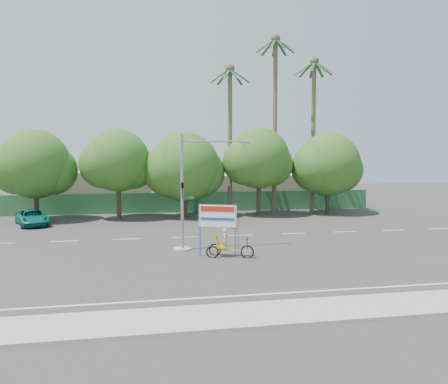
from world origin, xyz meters
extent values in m
plane|color=#33302D|center=(0.00, 0.00, 0.00)|extent=(120.00, 120.00, 0.00)
cube|color=gray|center=(0.00, -7.50, 0.06)|extent=(50.00, 2.40, 0.12)
cube|color=#336B3D|center=(0.00, 21.50, 1.00)|extent=(38.00, 0.08, 2.00)
cube|color=#B3A98E|center=(-10.00, 26.00, 2.00)|extent=(12.00, 8.00, 4.00)
cube|color=#B3A98E|center=(8.00, 26.00, 1.80)|extent=(14.00, 8.00, 3.60)
cylinder|color=#473828|center=(-14.00, 18.00, 1.76)|extent=(0.40, 0.40, 3.52)
sphere|color=#30611C|center=(-14.00, 18.00, 4.96)|extent=(6.00, 6.00, 6.00)
sphere|color=#30611C|center=(-12.65, 18.30, 4.40)|extent=(4.32, 4.32, 4.32)
sphere|color=#30611C|center=(-15.35, 17.75, 4.64)|extent=(4.56, 4.56, 4.56)
cylinder|color=#473828|center=(-7.00, 18.00, 1.87)|extent=(0.40, 0.40, 3.74)
sphere|color=#30611C|center=(-7.00, 18.00, 5.27)|extent=(5.60, 5.60, 5.60)
sphere|color=#30611C|center=(-5.74, 18.30, 4.68)|extent=(4.03, 4.03, 4.03)
sphere|color=#30611C|center=(-8.26, 17.75, 4.93)|extent=(4.26, 4.26, 4.26)
cylinder|color=#473828|center=(-1.00, 18.00, 1.65)|extent=(0.40, 0.40, 3.30)
sphere|color=#30611C|center=(-1.00, 18.00, 4.65)|extent=(6.40, 6.40, 6.40)
sphere|color=#30611C|center=(0.44, 18.30, 4.12)|extent=(4.61, 4.61, 4.61)
sphere|color=#30611C|center=(-2.44, 17.75, 4.35)|extent=(4.86, 4.86, 4.86)
cylinder|color=#473828|center=(6.00, 18.00, 1.94)|extent=(0.40, 0.40, 3.87)
sphere|color=#30611C|center=(6.00, 18.00, 5.46)|extent=(5.80, 5.80, 5.80)
sphere|color=#30611C|center=(7.30, 18.30, 4.84)|extent=(4.18, 4.18, 4.18)
sphere|color=#30611C|center=(4.70, 17.75, 5.10)|extent=(4.41, 4.41, 4.41)
cylinder|color=#473828|center=(13.00, 18.00, 1.72)|extent=(0.40, 0.40, 3.43)
sphere|color=#30611C|center=(13.00, 18.00, 4.84)|extent=(6.20, 6.20, 6.20)
sphere|color=#30611C|center=(14.39, 18.30, 4.29)|extent=(4.46, 4.46, 4.46)
sphere|color=#30611C|center=(11.61, 17.75, 4.52)|extent=(4.71, 4.71, 4.71)
cylinder|color=#70604C|center=(8.00, 19.50, 8.50)|extent=(0.44, 0.44, 17.00)
sphere|color=#70604C|center=(8.00, 19.50, 17.00)|extent=(0.90, 0.90, 0.90)
cube|color=#1C4C21|center=(8.94, 19.50, 16.34)|extent=(1.91, 0.28, 1.36)
cube|color=#1C4C21|center=(8.72, 20.11, 16.34)|extent=(1.65, 1.44, 1.36)
cube|color=#1C4C21|center=(8.16, 20.43, 16.34)|extent=(0.61, 1.93, 1.36)
cube|color=#1C4C21|center=(7.53, 20.32, 16.34)|extent=(1.20, 1.80, 1.36)
cube|color=#1C4C21|center=(7.11, 19.82, 16.34)|extent=(1.89, 0.92, 1.36)
cube|color=#1C4C21|center=(7.11, 19.18, 16.34)|extent=(1.89, 0.92, 1.36)
cube|color=#1C4C21|center=(7.53, 18.68, 16.34)|extent=(1.20, 1.80, 1.36)
cube|color=#1C4C21|center=(8.16, 18.57, 16.34)|extent=(0.61, 1.93, 1.36)
cube|color=#1C4C21|center=(8.72, 18.89, 16.34)|extent=(1.65, 1.44, 1.36)
cylinder|color=#70604C|center=(12.00, 19.50, 7.50)|extent=(0.44, 0.44, 15.00)
sphere|color=#70604C|center=(12.00, 19.50, 15.00)|extent=(0.90, 0.90, 0.90)
cube|color=#1C4C21|center=(12.94, 19.50, 14.34)|extent=(1.91, 0.28, 1.36)
cube|color=#1C4C21|center=(12.72, 20.11, 14.34)|extent=(1.65, 1.44, 1.36)
cube|color=#1C4C21|center=(12.16, 20.43, 14.34)|extent=(0.61, 1.93, 1.36)
cube|color=#1C4C21|center=(11.53, 20.32, 14.34)|extent=(1.20, 1.80, 1.36)
cube|color=#1C4C21|center=(11.11, 19.82, 14.34)|extent=(1.89, 0.92, 1.36)
cube|color=#1C4C21|center=(11.11, 19.18, 14.34)|extent=(1.89, 0.92, 1.36)
cube|color=#1C4C21|center=(11.53, 18.68, 14.34)|extent=(1.20, 1.80, 1.36)
cube|color=#1C4C21|center=(12.16, 18.57, 14.34)|extent=(0.61, 1.93, 1.36)
cube|color=#1C4C21|center=(12.72, 18.89, 14.34)|extent=(1.65, 1.44, 1.36)
cylinder|color=#70604C|center=(3.50, 19.50, 7.00)|extent=(0.44, 0.44, 14.00)
sphere|color=#70604C|center=(3.50, 19.50, 14.00)|extent=(0.90, 0.90, 0.90)
cube|color=#1C4C21|center=(4.44, 19.50, 13.34)|extent=(1.91, 0.28, 1.36)
cube|color=#1C4C21|center=(4.22, 20.11, 13.34)|extent=(1.65, 1.44, 1.36)
cube|color=#1C4C21|center=(3.66, 20.43, 13.34)|extent=(0.61, 1.93, 1.36)
cube|color=#1C4C21|center=(3.03, 20.32, 13.34)|extent=(1.20, 1.80, 1.36)
cube|color=#1C4C21|center=(2.61, 19.82, 13.34)|extent=(1.89, 0.92, 1.36)
cube|color=#1C4C21|center=(2.61, 19.18, 13.34)|extent=(1.89, 0.92, 1.36)
cube|color=#1C4C21|center=(3.03, 18.68, 13.34)|extent=(1.20, 1.80, 1.36)
cube|color=#1C4C21|center=(3.66, 18.57, 13.34)|extent=(0.61, 1.93, 1.36)
cube|color=#1C4C21|center=(4.22, 18.89, 13.34)|extent=(1.65, 1.44, 1.36)
cylinder|color=gray|center=(-2.50, 4.00, 0.05)|extent=(1.10, 1.10, 0.10)
cylinder|color=gray|center=(-2.50, 4.00, 3.50)|extent=(0.18, 0.18, 7.00)
cylinder|color=gray|center=(-0.50, 4.00, 6.55)|extent=(4.00, 0.10, 0.10)
cube|color=gray|center=(1.40, 4.00, 6.45)|extent=(0.55, 0.20, 0.12)
imported|color=black|center=(-2.50, 3.78, 3.60)|extent=(0.16, 0.20, 1.00)
cube|color=#14662D|center=(-2.15, 4.00, 3.15)|extent=(0.70, 0.04, 0.18)
torus|color=black|center=(0.86, 1.15, 0.34)|extent=(0.74, 0.37, 0.77)
torus|color=black|center=(-0.80, 2.17, 0.32)|extent=(0.69, 0.35, 0.72)
torus|color=black|center=(-1.04, 1.58, 0.32)|extent=(0.69, 0.35, 0.72)
cube|color=gold|center=(-0.03, 1.51, 0.41)|extent=(1.81, 0.79, 0.07)
cube|color=gold|center=(-0.92, 1.88, 0.34)|extent=(0.32, 0.65, 0.06)
cube|color=gold|center=(-0.45, 1.68, 0.57)|extent=(0.70, 0.65, 0.07)
cube|color=gold|center=(-0.74, 1.80, 0.88)|extent=(0.42, 0.54, 0.61)
cylinder|color=black|center=(0.86, 1.15, 0.79)|extent=(0.04, 0.04, 0.62)
cube|color=black|center=(0.86, 1.15, 1.10)|extent=(0.24, 0.49, 0.05)
imported|color=#CCB284|center=(-0.30, 1.62, 1.00)|extent=(0.44, 0.52, 1.22)
cylinder|color=blue|center=(-1.66, 2.18, 1.53)|extent=(0.08, 0.08, 3.05)
cylinder|color=blue|center=(0.23, 1.40, 1.53)|extent=(0.08, 0.08, 3.05)
cube|color=white|center=(-0.71, 1.79, 2.32)|extent=(2.01, 0.87, 1.24)
cube|color=red|center=(-0.73, 1.75, 2.72)|extent=(1.79, 0.75, 0.29)
cube|color=blue|center=(-0.73, 1.75, 2.15)|extent=(1.79, 0.75, 0.16)
cylinder|color=black|center=(0.39, 1.34, 1.19)|extent=(0.03, 0.03, 2.38)
cube|color=red|center=(0.02, 1.49, 1.92)|extent=(0.94, 0.40, 0.74)
imported|color=#0E6566|center=(-13.76, 15.42, 0.65)|extent=(3.70, 5.11, 1.29)
camera|label=1|loc=(-4.75, -22.13, 5.69)|focal=35.00mm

